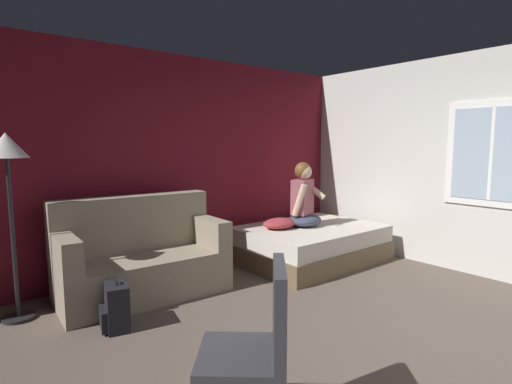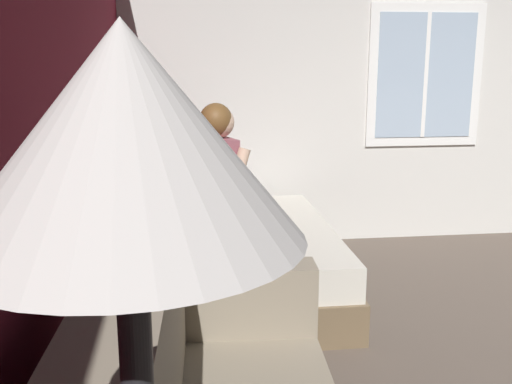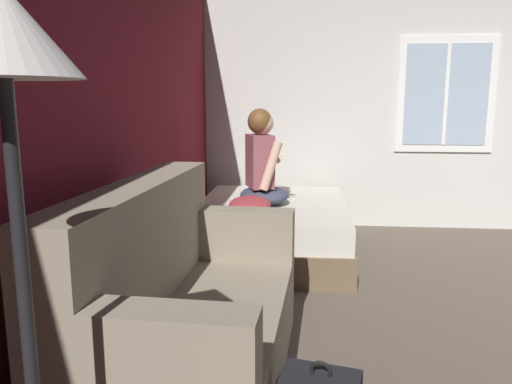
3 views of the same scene
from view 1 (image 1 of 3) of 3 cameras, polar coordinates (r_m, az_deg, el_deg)
ground_plane at (r=3.42m, az=20.36°, el=-21.44°), size 40.00×40.00×0.00m
wall_back_accent at (r=5.33m, az=-9.31°, el=4.09°), size 9.89×0.16×2.70m
bed at (r=5.58m, az=7.73°, el=-7.33°), size 1.91×1.41×0.48m
couch at (r=4.48m, az=-16.05°, el=-9.04°), size 1.74×0.90×1.04m
side_chair at (r=2.27m, az=-0.20°, el=-21.20°), size 0.65×0.65×0.98m
person_seated at (r=5.50m, az=6.83°, el=-1.16°), size 0.64×0.59×0.88m
backpack at (r=3.79m, az=-19.38°, el=-15.31°), size 0.28×0.33×0.46m
throw_pillow at (r=5.34m, az=3.37°, el=-4.49°), size 0.48×0.36×0.14m
cell_phone at (r=5.65m, az=11.20°, el=-4.66°), size 0.16×0.13×0.01m
floor_lamp at (r=4.13m, az=-31.97°, el=3.46°), size 0.36×0.36×1.70m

